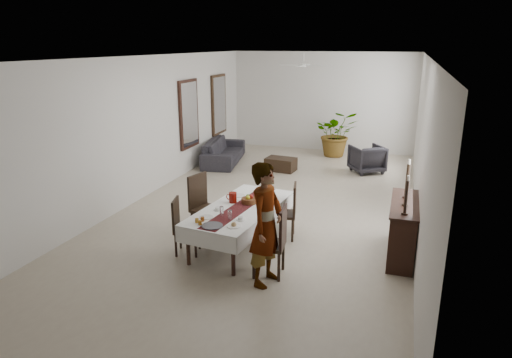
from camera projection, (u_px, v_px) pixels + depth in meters
name	position (u px, v px, depth m)	size (l,w,h in m)	color
floor	(269.00, 208.00, 9.97)	(6.00, 12.00, 0.00)	#B8AB92
ceiling	(271.00, 57.00, 9.05)	(6.00, 12.00, 0.02)	white
wall_back	(322.00, 102.00, 14.97)	(6.00, 0.02, 3.20)	silver
wall_front	(77.00, 262.00, 4.05)	(6.00, 0.02, 3.20)	silver
wall_left	(144.00, 128.00, 10.41)	(0.02, 12.00, 3.20)	silver
wall_right	(422.00, 146.00, 8.61)	(0.02, 12.00, 3.20)	silver
dining_table_top	(241.00, 209.00, 7.99)	(0.94, 2.25, 0.05)	black
table_leg_fl	(188.00, 246.00, 7.33)	(0.07, 0.07, 0.65)	black
table_leg_fr	(233.00, 256.00, 7.00)	(0.07, 0.07, 0.65)	black
table_leg_bl	(247.00, 205.00, 9.18)	(0.07, 0.07, 0.65)	black
table_leg_br	(285.00, 211.00, 8.84)	(0.07, 0.07, 0.65)	black
tablecloth_top	(241.00, 207.00, 7.98)	(1.10, 2.41, 0.01)	white
tablecloth_drape_left	(214.00, 210.00, 8.24)	(0.01, 2.41, 0.28)	white
tablecloth_drape_right	(269.00, 219.00, 7.79)	(0.01, 2.41, 0.28)	white
tablecloth_drape_near	(205.00, 240.00, 6.98)	(1.10, 0.01, 0.28)	white
tablecloth_drape_far	(269.00, 195.00, 9.06)	(1.10, 0.01, 0.28)	white
table_runner	(241.00, 207.00, 7.98)	(0.33, 2.34, 0.00)	maroon
red_pitcher	(233.00, 197.00, 8.17)	(0.14, 0.14, 0.19)	maroon
pitcher_handle	(229.00, 197.00, 8.20)	(0.11, 0.11, 0.02)	maroon
wine_glass_near	(230.00, 215.00, 7.38)	(0.07, 0.07, 0.16)	white
wine_glass_mid	(222.00, 211.00, 7.55)	(0.07, 0.07, 0.16)	white
teacup_right	(240.00, 219.00, 7.37)	(0.08, 0.08, 0.06)	silver
saucer_right	(240.00, 220.00, 7.38)	(0.14, 0.14, 0.01)	white
teacup_left	(218.00, 209.00, 7.80)	(0.08, 0.08, 0.06)	white
saucer_left	(218.00, 210.00, 7.81)	(0.14, 0.14, 0.01)	silver
plate_near_right	(234.00, 226.00, 7.12)	(0.22, 0.22, 0.01)	white
bread_near_right	(234.00, 225.00, 7.11)	(0.08, 0.08, 0.08)	tan
plate_near_left	(206.00, 217.00, 7.48)	(0.22, 0.22, 0.01)	white
plate_far_left	(239.00, 195.00, 8.54)	(0.22, 0.22, 0.01)	white
serving_tray	(212.00, 226.00, 7.13)	(0.34, 0.34, 0.02)	#3F3E43
jam_jar_a	(200.00, 223.00, 7.18)	(0.06, 0.06, 0.07)	brown
jam_jar_b	(197.00, 221.00, 7.27)	(0.06, 0.06, 0.07)	#976416
jam_jar_c	(202.00, 219.00, 7.33)	(0.06, 0.06, 0.07)	brown
fruit_basket	(249.00, 201.00, 8.15)	(0.28, 0.28, 0.09)	brown
fruit_red	(251.00, 197.00, 8.13)	(0.08, 0.08, 0.08)	#9B180F
fruit_green	(248.00, 196.00, 8.17)	(0.07, 0.07, 0.07)	#548A29
fruit_yellow	(248.00, 198.00, 8.09)	(0.08, 0.08, 0.08)	gold
chair_right_near_seat	(269.00, 245.00, 6.99)	(0.47, 0.47, 0.05)	black
chair_right_near_leg_fl	(279.00, 267.00, 6.84)	(0.05, 0.05, 0.47)	black
chair_right_near_leg_fr	(283.00, 256.00, 7.20)	(0.05, 0.05, 0.47)	black
chair_right_near_leg_bl	(254.00, 265.00, 6.92)	(0.05, 0.05, 0.47)	black
chair_right_near_leg_br	(259.00, 254.00, 7.28)	(0.05, 0.05, 0.47)	black
chair_right_near_back	(283.00, 227.00, 6.85)	(0.47, 0.04, 0.60)	black
chair_right_far_seat	(283.00, 214.00, 8.34)	(0.44, 0.44, 0.05)	black
chair_right_far_leg_fl	(292.00, 231.00, 8.21)	(0.04, 0.04, 0.43)	black
chair_right_far_leg_fr	(293.00, 223.00, 8.55)	(0.04, 0.04, 0.43)	black
chair_right_far_leg_bl	(273.00, 230.00, 8.26)	(0.04, 0.04, 0.43)	black
chair_right_far_leg_br	(274.00, 222.00, 8.60)	(0.04, 0.04, 0.43)	black
chair_right_far_back	(295.00, 199.00, 8.23)	(0.44, 0.04, 0.56)	black
chair_left_near_seat	(187.00, 229.00, 7.73)	(0.41, 0.41, 0.05)	black
chair_left_near_leg_fl	(180.00, 237.00, 7.96)	(0.04, 0.04, 0.41)	black
chair_left_near_leg_fr	(176.00, 246.00, 7.64)	(0.04, 0.04, 0.41)	black
chair_left_near_leg_bl	(199.00, 238.00, 7.94)	(0.04, 0.04, 0.41)	black
chair_left_near_leg_br	(196.00, 246.00, 7.62)	(0.04, 0.04, 0.41)	black
chair_left_near_back	(176.00, 214.00, 7.66)	(0.41, 0.04, 0.52)	black
chair_left_far_seat	(207.00, 210.00, 8.40)	(0.49, 0.49, 0.06)	black
chair_left_far_leg_fl	(207.00, 218.00, 8.74)	(0.05, 0.05, 0.49)	black
chair_left_far_leg_fr	(192.00, 225.00, 8.43)	(0.05, 0.05, 0.49)	black
chair_left_far_leg_bl	(223.00, 222.00, 8.52)	(0.05, 0.05, 0.49)	black
chair_left_far_leg_br	(209.00, 229.00, 8.21)	(0.05, 0.05, 0.49)	black
chair_left_far_back	(198.00, 190.00, 8.42)	(0.49, 0.04, 0.63)	black
woman	(266.00, 225.00, 6.62)	(0.68, 0.45, 1.86)	gray
sideboard_body	(402.00, 230.00, 7.63)	(0.41, 1.52, 0.91)	black
sideboard_top	(405.00, 204.00, 7.49)	(0.45, 1.59, 0.03)	black
candlestick_near_base	(405.00, 213.00, 6.97)	(0.10, 0.10, 0.03)	black
candlestick_near_shaft	(406.00, 197.00, 6.90)	(0.05, 0.05, 0.51)	black
candlestick_near_candle	(408.00, 178.00, 6.81)	(0.04, 0.04, 0.08)	beige
candlestick_mid_base	(405.00, 205.00, 7.34)	(0.10, 0.10, 0.03)	black
candlestick_mid_shaft	(407.00, 184.00, 7.24)	(0.05, 0.05, 0.66)	black
candlestick_mid_candle	(409.00, 162.00, 7.14)	(0.04, 0.04, 0.08)	#ECE8CD
candlestick_far_base	(405.00, 197.00, 7.71)	(0.10, 0.10, 0.03)	black
candlestick_far_shaft	(407.00, 180.00, 7.63)	(0.05, 0.05, 0.56)	black
candlestick_far_candle	(409.00, 162.00, 7.54)	(0.04, 0.04, 0.08)	white
sofa	(224.00, 151.00, 13.69)	(2.32, 0.91, 0.68)	#2D292F
armchair	(367.00, 159.00, 12.62)	(0.81, 0.84, 0.76)	#28252A
coffee_table	(281.00, 164.00, 12.84)	(0.81, 0.54, 0.36)	black
potted_plant	(336.00, 133.00, 14.36)	(1.30, 1.13, 1.45)	#225522
mirror_frame_near	(189.00, 114.00, 12.40)	(0.06, 1.05, 1.85)	black
mirror_glass_near	(190.00, 114.00, 12.39)	(0.01, 0.90, 1.70)	silver
mirror_frame_far	(219.00, 105.00, 14.31)	(0.06, 1.05, 1.85)	black
mirror_glass_far	(220.00, 105.00, 14.30)	(0.01, 0.90, 1.70)	silver
fan_rod	(303.00, 57.00, 11.81)	(0.04, 0.04, 0.20)	silver
fan_hub	(303.00, 65.00, 11.87)	(0.16, 0.16, 0.08)	white
fan_blade_n	(306.00, 65.00, 12.19)	(0.10, 0.55, 0.01)	silver
fan_blade_s	(300.00, 66.00, 11.55)	(0.10, 0.55, 0.01)	white
fan_blade_e	(316.00, 66.00, 11.76)	(0.55, 0.10, 0.01)	silver
fan_blade_w	(290.00, 65.00, 11.97)	(0.55, 0.10, 0.01)	white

